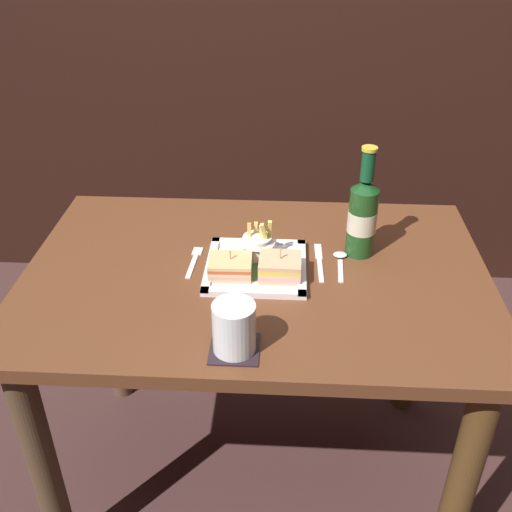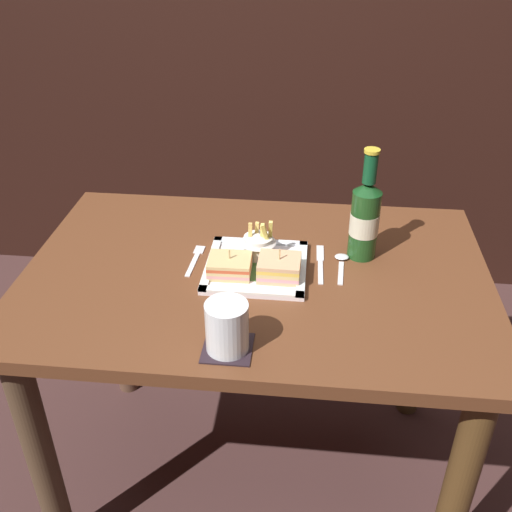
% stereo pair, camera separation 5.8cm
% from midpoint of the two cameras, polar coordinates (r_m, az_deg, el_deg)
% --- Properties ---
extents(ground_plane, '(6.00, 6.00, 0.00)m').
position_cam_midpoint_polar(ground_plane, '(1.93, -0.91, -19.75)').
color(ground_plane, '#3F2725').
extents(dining_table, '(1.12, 0.75, 0.73)m').
position_cam_midpoint_polar(dining_table, '(1.51, -1.10, -5.61)').
color(dining_table, brown).
rests_on(dining_table, ground_plane).
extents(square_plate, '(0.24, 0.24, 0.02)m').
position_cam_midpoint_polar(square_plate, '(1.43, -1.16, -1.09)').
color(square_plate, white).
rests_on(square_plate, dining_table).
extents(sandwich_half_left, '(0.10, 0.08, 0.06)m').
position_cam_midpoint_polar(sandwich_half_left, '(1.39, -3.69, -1.03)').
color(sandwich_half_left, tan).
rests_on(sandwich_half_left, square_plate).
extents(sandwich_half_right, '(0.10, 0.09, 0.07)m').
position_cam_midpoint_polar(sandwich_half_right, '(1.38, 1.13, -1.08)').
color(sandwich_half_right, tan).
rests_on(sandwich_half_right, square_plate).
extents(fries_cup, '(0.09, 0.09, 0.10)m').
position_cam_midpoint_polar(fries_cup, '(1.45, -0.85, 1.30)').
color(fries_cup, silver).
rests_on(fries_cup, square_plate).
extents(beer_bottle, '(0.07, 0.07, 0.28)m').
position_cam_midpoint_polar(beer_bottle, '(1.46, 9.13, 3.91)').
color(beer_bottle, '#1B441B').
rests_on(beer_bottle, dining_table).
extents(drink_coaster, '(0.10, 0.10, 0.00)m').
position_cam_midpoint_polar(drink_coaster, '(1.20, -3.48, -8.96)').
color(drink_coaster, black).
rests_on(drink_coaster, dining_table).
extents(water_glass, '(0.09, 0.09, 0.11)m').
position_cam_midpoint_polar(water_glass, '(1.17, -3.55, -7.22)').
color(water_glass, silver).
rests_on(water_glass, dining_table).
extents(fork, '(0.03, 0.14, 0.00)m').
position_cam_midpoint_polar(fork, '(1.48, -7.11, -0.41)').
color(fork, silver).
rests_on(fork, dining_table).
extents(knife, '(0.02, 0.17, 0.00)m').
position_cam_midpoint_polar(knife, '(1.47, 5.01, -0.45)').
color(knife, silver).
rests_on(knife, dining_table).
extents(spoon, '(0.04, 0.13, 0.01)m').
position_cam_midpoint_polar(spoon, '(1.48, 7.02, -0.29)').
color(spoon, silver).
rests_on(spoon, dining_table).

